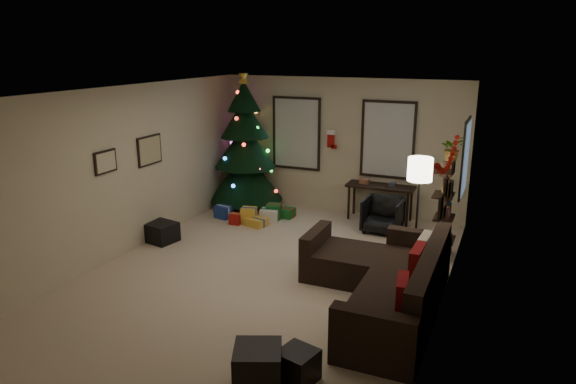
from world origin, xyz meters
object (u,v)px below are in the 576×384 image
(sofa, at_px, (387,283))
(desk_chair, at_px, (383,215))
(bookshelf, at_px, (446,211))
(desk, at_px, (380,189))
(christmas_tree, at_px, (245,151))

(sofa, distance_m, desk_chair, 2.80)
(bookshelf, bearing_deg, desk, 133.49)
(desk_chair, bearing_deg, christmas_tree, 172.73)
(desk, height_order, bookshelf, bookshelf)
(desk, xyz_separation_m, desk_chair, (0.22, -0.65, -0.30))
(desk_chair, bearing_deg, bookshelf, -33.55)
(christmas_tree, distance_m, sofa, 4.99)
(christmas_tree, distance_m, desk, 2.90)
(sofa, distance_m, bookshelf, 2.01)
(christmas_tree, relative_size, sofa, 1.01)
(desk, bearing_deg, bookshelf, -46.51)
(sofa, relative_size, desk, 2.19)
(desk, bearing_deg, desk_chair, -71.40)
(sofa, height_order, desk_chair, sofa)
(sofa, relative_size, bookshelf, 1.74)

